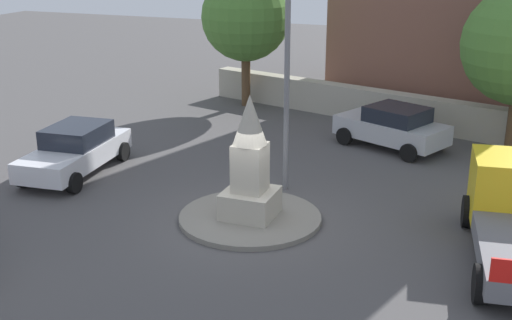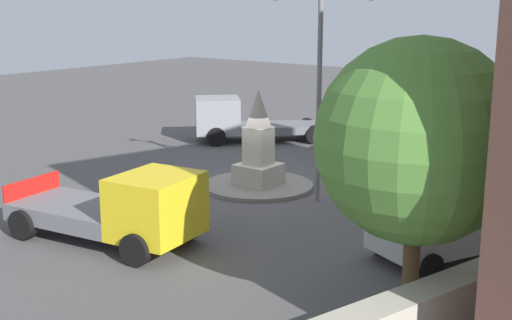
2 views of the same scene
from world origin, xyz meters
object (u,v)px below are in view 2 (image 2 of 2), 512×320
truck_yellow_parked_right (124,209)px  car_silver_waiting (446,227)px  tree_near_wall (418,141)px  car_white_parked_left (385,141)px  monument (258,145)px  truck_grey_far_side (242,120)px  streetlamp (320,68)px

truck_yellow_parked_right → car_silver_waiting: bearing=30.8°
truck_yellow_parked_right → tree_near_wall: bearing=2.4°
car_white_parked_left → tree_near_wall: size_ratio=0.80×
monument → truck_yellow_parked_right: 6.75m
truck_grey_far_side → car_silver_waiting: bearing=-32.3°
car_white_parked_left → truck_grey_far_side: bearing=-175.2°
car_white_parked_left → truck_yellow_parked_right: bearing=-94.0°
truck_yellow_parked_right → tree_near_wall: 8.50m
car_silver_waiting → truck_grey_far_side: 15.74m
monument → streetlamp: (2.51, -0.16, 2.81)m
monument → truck_grey_far_side: 8.16m
monument → truck_grey_far_side: size_ratio=0.56×
truck_grey_far_side → truck_yellow_parked_right: 14.10m
streetlamp → car_white_parked_left: streetlamp is taller
monument → car_white_parked_left: (1.53, 6.59, -0.74)m
monument → streetlamp: size_ratio=0.47×
monument → streetlamp: streetlamp is taller
car_silver_waiting → truck_yellow_parked_right: (-7.19, -4.29, 0.19)m
truck_grey_far_side → tree_near_wall: tree_near_wall is taller
truck_grey_far_side → truck_yellow_parked_right: size_ratio=1.04×
streetlamp → truck_yellow_parked_right: bearing=-106.3°
monument → truck_grey_far_side: bearing=132.6°
monument → car_silver_waiting: bearing=-17.2°
car_white_parked_left → truck_yellow_parked_right: 13.32m
streetlamp → truck_yellow_parked_right: (-1.91, -6.55, -3.35)m
truck_yellow_parked_right → tree_near_wall: size_ratio=0.98×
car_white_parked_left → truck_yellow_parked_right: truck_yellow_parked_right is taller
streetlamp → car_silver_waiting: bearing=-23.2°
streetlamp → truck_grey_far_side: streetlamp is taller
truck_yellow_parked_right → tree_near_wall: tree_near_wall is taller
streetlamp → truck_yellow_parked_right: streetlamp is taller
streetlamp → car_white_parked_left: 7.68m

